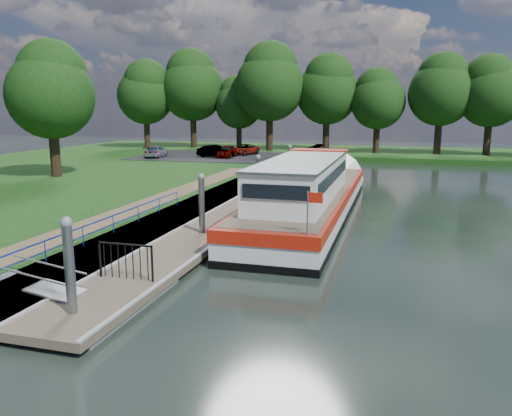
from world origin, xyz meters
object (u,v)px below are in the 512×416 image
(barge, at_px, (312,194))
(car_d, at_px, (244,150))
(pontoon, at_px, (235,216))
(car_a, at_px, (227,151))
(car_c, at_px, (156,151))
(car_b, at_px, (215,151))

(barge, bearing_deg, car_d, 114.86)
(pontoon, relative_size, car_d, 7.67)
(car_a, distance_m, car_d, 3.42)
(car_c, bearing_deg, barge, 125.21)
(pontoon, xyz_separation_m, barge, (3.60, 2.41, 0.90))
(barge, distance_m, car_c, 27.41)
(pontoon, relative_size, car_c, 7.58)
(pontoon, height_order, car_b, car_b)
(car_c, bearing_deg, car_a, -174.57)
(car_b, bearing_deg, car_d, -15.49)
(car_b, bearing_deg, car_c, 113.94)
(car_a, bearing_deg, car_d, 73.05)
(car_b, bearing_deg, car_a, -57.47)
(car_b, height_order, car_d, car_b)
(pontoon, bearing_deg, car_b, 112.61)
(pontoon, bearing_deg, car_c, 125.31)
(car_a, relative_size, car_b, 0.97)
(pontoon, distance_m, car_d, 28.29)
(pontoon, relative_size, car_b, 8.11)
(barge, distance_m, car_a, 24.65)
(pontoon, relative_size, barge, 1.42)
(car_a, bearing_deg, car_b, -162.45)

